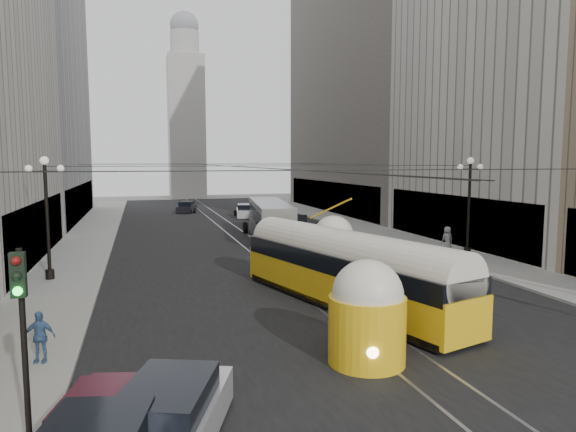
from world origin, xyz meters
TOP-DOWN VIEW (x-y plane):
  - ground at (0.00, 0.00)m, footprint 170.00×170.00m
  - road at (0.00, 32.50)m, footprint 20.00×85.00m
  - sidewalk_left at (-12.00, 36.00)m, footprint 4.00×72.00m
  - sidewalk_right at (12.00, 36.00)m, footprint 4.00×72.00m
  - rail_left at (-0.75, 32.50)m, footprint 0.12×85.00m
  - rail_right at (0.75, 32.50)m, footprint 0.12×85.00m
  - building_left_far at (-19.99, 48.00)m, footprint 12.60×28.60m
  - building_right_far at (20.00, 48.00)m, footprint 12.60×32.60m
  - distant_tower at (0.00, 80.00)m, footprint 6.00×6.00m
  - lamppost_left_mid at (-12.60, 18.00)m, footprint 1.86×0.44m
  - lamppost_right_mid at (12.60, 18.00)m, footprint 1.86×0.44m
  - signal_left at (-10.30, 0.40)m, footprint 0.28×0.45m
  - catenary at (0.12, 31.49)m, footprint 25.00×72.00m
  - streetcar at (0.50, 9.59)m, footprint 6.00×14.70m
  - city_bus at (2.01, 29.01)m, footprint 4.03×12.13m
  - sedan_silver at (-7.50, 0.28)m, footprint 3.51×5.14m
  - sedan_white_far at (3.32, 45.66)m, footprint 2.66×4.91m
  - sedan_dark_far at (-2.52, 53.12)m, footprint 2.90×4.62m
  - pedestrian_crossing_a at (-1.73, 3.58)m, footprint 0.71×0.81m
  - pedestrian_crossing_b at (-0.64, 4.40)m, footprint 0.77×0.94m
  - pedestrian_sidewalk_right at (11.97, 19.35)m, footprint 0.87×0.57m
  - pedestrian_sidewalk_left at (-11.03, 6.00)m, footprint 1.02×0.70m

SIDE VIEW (x-z plane):
  - ground at x=0.00m, z-range 0.00..0.00m
  - road at x=0.00m, z-range -0.01..0.01m
  - rail_left at x=-0.75m, z-range -0.02..0.02m
  - rail_right at x=0.75m, z-range -0.02..0.02m
  - sidewalk_left at x=-12.00m, z-range 0.00..0.15m
  - sidewalk_right at x=12.00m, z-range 0.00..0.15m
  - sedan_dark_far at x=-2.52m, z-range -0.06..1.29m
  - sedan_white_far at x=3.32m, z-range -0.07..1.40m
  - sedan_silver at x=-7.50m, z-range -0.07..1.43m
  - pedestrian_crossing_b at x=-0.64m, z-range 0.00..1.83m
  - pedestrian_crossing_a at x=-1.73m, z-range 0.00..1.86m
  - pedestrian_sidewalk_left at x=-11.03m, z-range 0.15..1.74m
  - pedestrian_sidewalk_right at x=11.97m, z-range 0.15..1.87m
  - streetcar at x=0.50m, z-range -0.04..3.29m
  - city_bus at x=2.01m, z-range 0.14..3.16m
  - signal_left at x=-10.30m, z-range 0.99..5.39m
  - lamppost_left_mid at x=-12.60m, z-range 0.56..6.93m
  - lamppost_right_mid at x=12.60m, z-range 0.56..6.93m
  - catenary at x=0.12m, z-range 5.77..6.00m
  - building_left_far at x=-19.99m, z-range 0.01..28.61m
  - distant_tower at x=0.00m, z-range -0.71..30.65m
  - building_right_far at x=20.00m, z-range 0.01..32.61m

